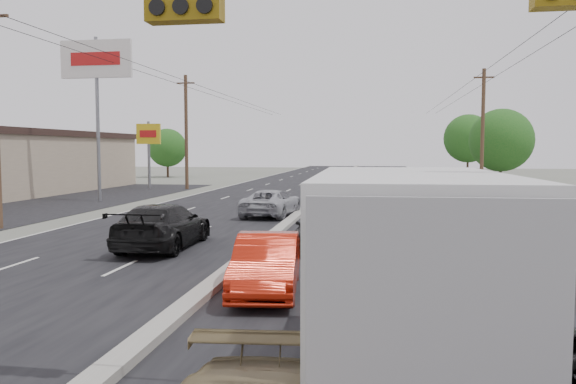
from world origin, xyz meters
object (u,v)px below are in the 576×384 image
(tree_right_mid, at_px, (501,140))
(tree_right_far, at_px, (468,138))
(queue_car_e, at_px, (465,234))
(pole_sign_far, at_px, (149,139))
(oncoming_near, at_px, (163,226))
(queue_car_a, at_px, (323,229))
(oncoming_far, at_px, (271,203))
(utility_pole_left_c, at_px, (186,131))
(red_sedan, at_px, (267,264))
(tree_left_far, at_px, (167,148))
(queue_car_b, at_px, (417,254))
(pole_sign_billboard, at_px, (96,69))
(utility_pole_right_c, at_px, (483,130))
(box_truck, at_px, (405,285))

(tree_right_mid, distance_m, tree_right_far, 25.03)
(tree_right_far, relative_size, queue_car_e, 1.81)
(pole_sign_far, height_order, queue_car_e, pole_sign_far)
(oncoming_near, bearing_deg, queue_car_a, -172.86)
(oncoming_near, xyz_separation_m, oncoming_far, (2.02, 10.11, -0.10))
(tree_right_far, height_order, oncoming_near, tree_right_far)
(pole_sign_far, bearing_deg, utility_pole_left_c, 0.00)
(oncoming_far, bearing_deg, red_sedan, 105.66)
(tree_right_mid, relative_size, tree_right_far, 0.88)
(tree_left_far, height_order, queue_car_b, tree_left_far)
(pole_sign_billboard, height_order, red_sedan, pole_sign_billboard)
(utility_pole_left_c, distance_m, oncoming_near, 30.26)
(red_sedan, bearing_deg, oncoming_near, 125.27)
(tree_right_far, bearing_deg, red_sedan, -102.80)
(pole_sign_billboard, relative_size, queue_car_b, 2.52)
(queue_car_b, bearing_deg, tree_left_far, 111.61)
(queue_car_a, bearing_deg, pole_sign_billboard, 142.87)
(pole_sign_far, height_order, tree_left_far, tree_left_far)
(utility_pole_right_c, distance_m, queue_car_e, 29.37)
(tree_left_far, distance_m, queue_car_e, 56.60)
(queue_car_e, bearing_deg, oncoming_near, -174.65)
(pole_sign_billboard, xyz_separation_m, red_sedan, (15.95, -22.05, -8.16))
(utility_pole_left_c, height_order, pole_sign_billboard, pole_sign_billboard)
(box_truck, distance_m, oncoming_near, 13.66)
(box_truck, bearing_deg, tree_right_mid, 75.20)
(utility_pole_right_c, bearing_deg, tree_right_far, 83.35)
(tree_right_far, relative_size, queue_car_a, 1.90)
(pole_sign_far, relative_size, tree_right_mid, 0.84)
(queue_car_b, relative_size, oncoming_near, 0.79)
(tree_left_far, bearing_deg, queue_car_b, -62.44)
(utility_pole_left_c, height_order, box_truck, utility_pole_left_c)
(red_sedan, xyz_separation_m, oncoming_far, (-2.85, 15.62, -0.01))
(pole_sign_billboard, distance_m, red_sedan, 28.41)
(pole_sign_far, bearing_deg, tree_left_far, 106.70)
(queue_car_b, bearing_deg, tree_right_mid, 69.27)
(oncoming_near, bearing_deg, pole_sign_billboard, -57.22)
(oncoming_far, bearing_deg, tree_left_far, -56.47)
(utility_pole_left_c, relative_size, queue_car_a, 2.33)
(red_sedan, distance_m, queue_car_a, 6.37)
(pole_sign_far, distance_m, oncoming_far, 23.80)
(queue_car_e, xyz_separation_m, oncoming_near, (-10.42, -0.02, 0.03))
(tree_left_far, bearing_deg, utility_pole_right_c, -30.10)
(utility_pole_left_c, xyz_separation_m, red_sedan, (13.95, -34.05, -4.40))
(pole_sign_far, distance_m, queue_car_b, 38.67)
(red_sedan, height_order, oncoming_far, red_sedan)
(pole_sign_billboard, bearing_deg, oncoming_near, -56.18)
(utility_pole_left_c, xyz_separation_m, queue_car_e, (19.50, -28.52, -4.34))
(utility_pole_left_c, xyz_separation_m, queue_car_a, (14.72, -27.73, -4.38))
(tree_right_far, relative_size, oncoming_near, 1.48)
(queue_car_e, relative_size, oncoming_far, 0.90)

